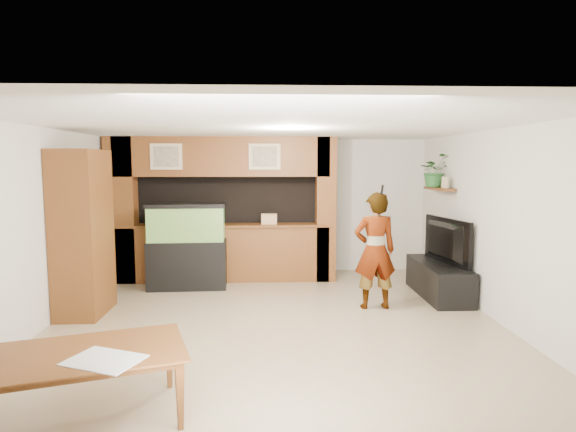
{
  "coord_description": "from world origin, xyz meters",
  "views": [
    {
      "loc": [
        -0.1,
        -6.19,
        2.13
      ],
      "look_at": [
        0.19,
        0.6,
        1.39
      ],
      "focal_mm": 30.0,
      "sensor_mm": 36.0,
      "label": 1
    }
  ],
  "objects_px": {
    "aquarium": "(187,247)",
    "person": "(375,251)",
    "television": "(440,241)",
    "dining_table": "(79,390)",
    "pantry_cabinet": "(83,233)"
  },
  "relations": [
    {
      "from": "aquarium",
      "to": "person",
      "type": "xyz_separation_m",
      "value": [
        2.95,
        -1.25,
        0.15
      ]
    },
    {
      "from": "television",
      "to": "dining_table",
      "type": "xyz_separation_m",
      "value": [
        -4.3,
        -3.67,
        -0.6
      ]
    },
    {
      "from": "dining_table",
      "to": "television",
      "type": "bearing_deg",
      "value": 22.93
    },
    {
      "from": "pantry_cabinet",
      "to": "television",
      "type": "bearing_deg",
      "value": 7.28
    },
    {
      "from": "pantry_cabinet",
      "to": "person",
      "type": "height_order",
      "value": "pantry_cabinet"
    },
    {
      "from": "person",
      "to": "dining_table",
      "type": "xyz_separation_m",
      "value": [
        -3.11,
        -3.08,
        -0.56
      ]
    },
    {
      "from": "television",
      "to": "person",
      "type": "relative_size",
      "value": 0.73
    },
    {
      "from": "aquarium",
      "to": "television",
      "type": "height_order",
      "value": "aquarium"
    },
    {
      "from": "television",
      "to": "dining_table",
      "type": "height_order",
      "value": "television"
    },
    {
      "from": "pantry_cabinet",
      "to": "aquarium",
      "type": "bearing_deg",
      "value": 47.87
    },
    {
      "from": "person",
      "to": "dining_table",
      "type": "bearing_deg",
      "value": 40.43
    },
    {
      "from": "pantry_cabinet",
      "to": "person",
      "type": "bearing_deg",
      "value": 1.35
    },
    {
      "from": "pantry_cabinet",
      "to": "television",
      "type": "height_order",
      "value": "pantry_cabinet"
    },
    {
      "from": "pantry_cabinet",
      "to": "dining_table",
      "type": "height_order",
      "value": "pantry_cabinet"
    },
    {
      "from": "aquarium",
      "to": "pantry_cabinet",
      "type": "bearing_deg",
      "value": -134.42
    }
  ]
}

